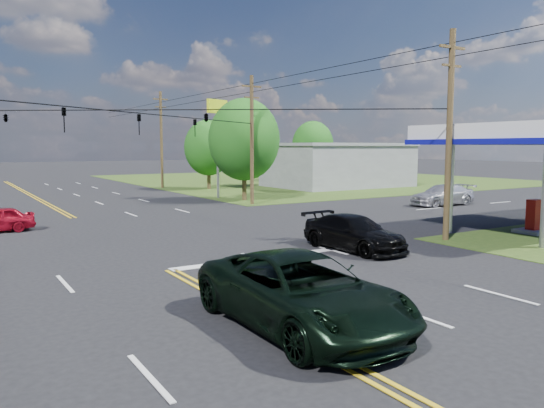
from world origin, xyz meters
TOP-DOWN VIEW (x-y plane):
  - ground at (0.00, 12.00)m, footprint 280.00×280.00m
  - grass_ne at (35.00, 44.00)m, footprint 46.00×48.00m
  - stop_bar at (5.00, 4.00)m, footprint 10.00×0.50m
  - retail_ne at (30.00, 32.00)m, footprint 14.00×10.00m
  - pole_se at (13.00, 3.00)m, footprint 1.60×0.28m
  - pole_ne at (13.00, 21.00)m, footprint 1.60×0.28m
  - pole_right_far at (13.00, 40.00)m, footprint 1.60×0.28m
  - span_wire_signals at (0.00, 12.00)m, footprint 26.00×18.00m
  - power_lines at (0.00, 10.00)m, footprint 26.04×100.00m
  - tree_right_a at (14.00, 24.00)m, footprint 5.70×5.70m
  - tree_right_b at (16.50, 36.00)m, footprint 4.94×4.94m
  - tree_far_r at (34.00, 42.00)m, footprint 5.32×5.32m
  - pickup_dkgreen at (0.50, -3.22)m, footprint 2.91×6.30m
  - suv_black at (7.89, 3.50)m, footprint 2.33×5.11m
  - sedan_far at (24.65, 13.12)m, footprint 5.35×2.38m
  - polesign_ne at (13.00, 26.74)m, footprint 2.18×1.09m

SIDE VIEW (x-z plane):
  - ground at x=0.00m, z-range 0.00..0.00m
  - grass_ne at x=35.00m, z-range -0.01..0.01m
  - stop_bar at x=5.00m, z-range -0.01..0.01m
  - suv_black at x=7.89m, z-range 0.00..1.45m
  - sedan_far at x=24.65m, z-range 0.00..1.53m
  - pickup_dkgreen at x=0.50m, z-range 0.00..1.75m
  - retail_ne at x=30.00m, z-range 0.00..4.40m
  - tree_right_b at x=16.50m, z-range 0.68..7.76m
  - tree_far_r at x=34.00m, z-range 0.73..8.36m
  - tree_right_a at x=14.00m, z-range 0.78..8.96m
  - pole_se at x=13.00m, z-range 0.17..9.67m
  - pole_ne at x=13.00m, z-range 0.17..9.67m
  - pole_right_far at x=13.00m, z-range 0.17..10.17m
  - span_wire_signals at x=0.00m, z-range 5.43..6.56m
  - polesign_ne at x=13.00m, z-range 2.31..10.53m
  - power_lines at x=0.00m, z-range 8.28..8.92m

